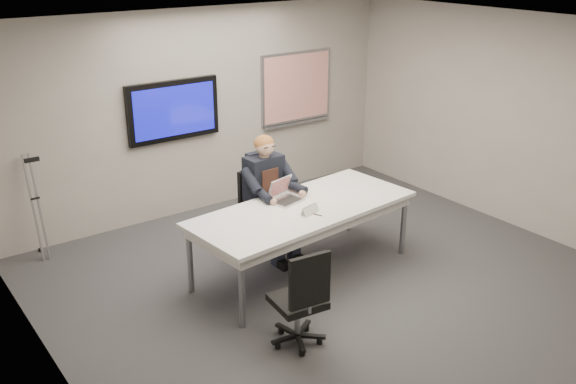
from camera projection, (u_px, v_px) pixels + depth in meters
floor at (344, 289)px, 7.09m from camera, size 6.00×6.00×0.02m
ceiling at (353, 31)px, 6.07m from camera, size 6.00×6.00×0.02m
wall_back at (205, 111)px, 8.84m from camera, size 6.00×0.02×2.80m
wall_left at (53, 246)px, 4.94m from camera, size 0.02×6.00×2.80m
wall_right at (525, 124)px, 8.22m from camera, size 0.02×6.00×2.80m
conference_table at (303, 214)px, 7.22m from camera, size 2.73×1.33×0.81m
tv_display at (174, 110)px, 8.49m from camera, size 1.30×0.09×0.80m
whiteboard at (296, 88)px, 9.62m from camera, size 1.25×0.08×1.10m
office_chair_far at (261, 224)px, 7.98m from camera, size 0.56×0.56×1.00m
office_chair_near at (300, 315)px, 6.01m from camera, size 0.54×0.54×1.02m
seated_person at (273, 209)px, 7.68m from camera, size 0.47×0.81×1.48m
crutch at (36, 205)px, 7.61m from camera, size 0.43×0.65×1.38m
laptop at (284, 195)px, 7.35m from camera, size 0.40×0.41×0.25m
name_tent at (310, 209)px, 7.00m from camera, size 0.25×0.12×0.10m
pen at (317, 215)px, 6.97m from camera, size 0.05×0.12×0.01m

